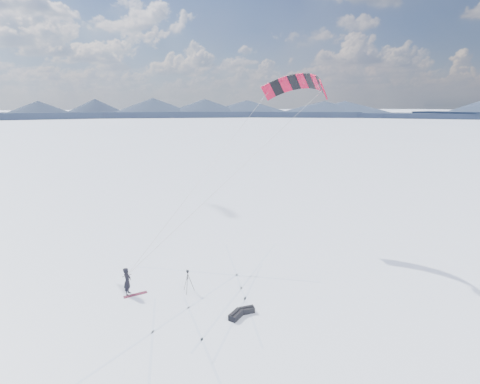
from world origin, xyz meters
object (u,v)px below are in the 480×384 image
tripod (188,278)px  gear_bag_a (236,315)px  snowkiter (128,294)px  gear_bag_b (247,310)px  snowboard (135,295)px

tripod → gear_bag_a: 3.94m
tripod → snowkiter: bearing=162.7°
gear_bag_a → gear_bag_b: gear_bag_a is taller
snowboard → tripod: size_ratio=0.96×
gear_bag_a → snowboard: bearing=101.1°
tripod → snowboard: bearing=164.8°
snowkiter → gear_bag_b: size_ratio=1.96×
snowkiter → tripod: (3.22, -1.31, 0.89)m
snowkiter → gear_bag_a: (4.61, -4.92, 0.17)m
gear_bag_a → tripod: bearing=79.7°
tripod → gear_bag_b: tripod is taller
snowkiter → gear_bag_b: (5.33, -4.76, 0.16)m
snowkiter → snowboard: bearing=-103.1°
gear_bag_a → gear_bag_b: 0.74m
tripod → gear_bag_a: bearing=-64.1°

